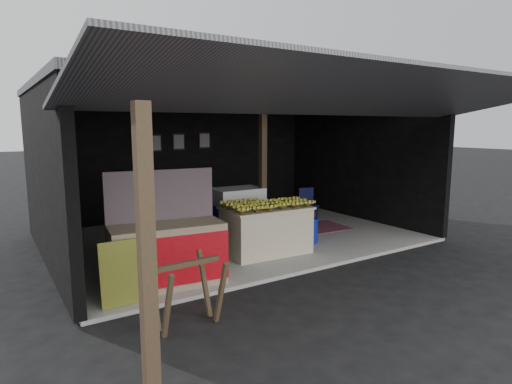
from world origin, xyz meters
TOP-DOWN VIEW (x-y plane):
  - ground at (0.00, 0.00)m, footprint 80.00×80.00m
  - concrete_slab at (0.00, 2.50)m, footprint 7.00×5.00m
  - shophouse at (0.00, 2.82)m, footprint 7.40×7.29m
  - banana_table at (-0.14, 1.13)m, footprint 1.57×1.02m
  - banana_pile at (-0.14, 1.13)m, footprint 1.44×0.92m
  - white_crate at (-0.16, 2.09)m, footprint 0.97×0.67m
  - neighbor_stall at (-2.20, 0.60)m, footprint 1.65×0.89m
  - green_signboard at (-2.94, 0.22)m, footprint 0.56×0.11m
  - sawhorse at (-2.45, -0.69)m, footprint 0.81×0.73m
  - water_barrel at (0.97, 1.23)m, footprint 0.30×0.30m
  - plastic_chair at (2.15, 2.75)m, footprint 0.46×0.46m
  - magenta_rug at (1.79, 2.09)m, footprint 1.57×1.11m
  - picture_frames at (-0.17, 4.89)m, footprint 1.62×0.04m

SIDE VIEW (x-z plane):
  - ground at x=0.00m, z-range 0.00..0.00m
  - concrete_slab at x=0.00m, z-range 0.00..0.06m
  - magenta_rug at x=1.79m, z-range 0.06..0.07m
  - water_barrel at x=0.97m, z-range 0.06..0.51m
  - green_signboard at x=-2.94m, z-range 0.06..0.90m
  - banana_table at x=-0.14m, z-range 0.06..0.90m
  - sawhorse at x=-2.45m, z-range 0.11..0.90m
  - plastic_chair at x=2.15m, z-range 0.13..0.92m
  - neighbor_stall at x=-2.20m, z-range -0.27..1.36m
  - white_crate at x=-0.16m, z-range 0.06..1.12m
  - banana_pile at x=-0.14m, z-range 0.89..1.06m
  - picture_frames at x=-0.17m, z-range 1.70..2.16m
  - shophouse at x=0.00m, z-range 0.59..3.61m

